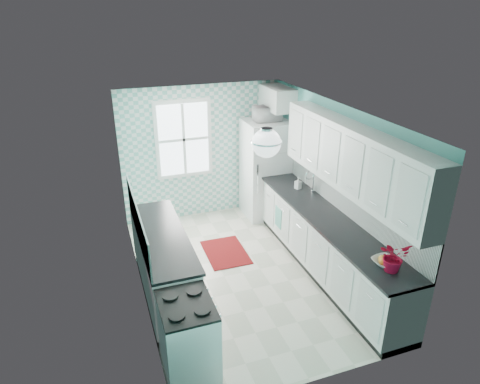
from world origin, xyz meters
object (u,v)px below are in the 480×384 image
object	(u,v)px
potted_plant	(394,257)
microwave	(267,114)
fridge	(266,169)
stove	(188,335)
sink	(302,195)
ceiling_light	(266,143)
fruit_bowl	(385,262)

from	to	relation	value
potted_plant	microwave	size ratio (longest dim) A/B	0.78
fridge	potted_plant	xyz separation A→B (m)	(0.09, -3.59, 0.20)
stove	sink	distance (m)	3.16
ceiling_light	stove	distance (m)	2.34
potted_plant	microwave	world-z (taller)	microwave
ceiling_light	sink	bearing A→B (deg)	46.42
sink	fruit_bowl	distance (m)	2.16
sink	microwave	size ratio (longest dim) A/B	1.13
fridge	microwave	xyz separation A→B (m)	(0.00, 0.00, 1.06)
stove	potted_plant	world-z (taller)	potted_plant
fridge	microwave	size ratio (longest dim) A/B	3.86
stove	fruit_bowl	world-z (taller)	fruit_bowl
fruit_bowl	potted_plant	bearing A→B (deg)	-90.00
ceiling_light	fridge	distance (m)	3.13
ceiling_light	fridge	world-z (taller)	ceiling_light
microwave	fridge	bearing A→B (deg)	56.21
fridge	potted_plant	distance (m)	3.59
sink	fruit_bowl	bearing A→B (deg)	-87.42
stove	microwave	bearing A→B (deg)	52.58
sink	fridge	bearing A→B (deg)	96.79
ceiling_light	microwave	world-z (taller)	ceiling_light
potted_plant	fridge	bearing A→B (deg)	91.44
ceiling_light	sink	size ratio (longest dim) A/B	0.64
fruit_bowl	microwave	xyz separation A→B (m)	(-0.09, 3.47, 1.01)
stove	sink	bearing A→B (deg)	37.30
potted_plant	microwave	xyz separation A→B (m)	(-0.09, 3.59, 0.86)
ceiling_light	potted_plant	bearing A→B (deg)	-40.25
fridge	potted_plant	bearing A→B (deg)	-90.60
stove	fruit_bowl	bearing A→B (deg)	-6.27
ceiling_light	fridge	size ratio (longest dim) A/B	0.19
stove	fruit_bowl	xyz separation A→B (m)	(2.40, -0.16, 0.52)
ceiling_light	stove	size ratio (longest dim) A/B	0.40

